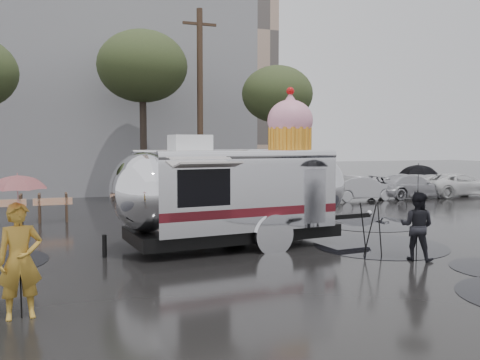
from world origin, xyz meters
name	(u,v)px	position (x,y,z in m)	size (l,w,h in m)	color
ground	(268,283)	(0.00, 0.00, 0.00)	(120.00, 120.00, 0.00)	black
puddles	(320,250)	(2.46, 2.37, 0.00)	(15.62, 11.57, 0.01)	black
grey_building	(52,82)	(-4.00, 24.00, 6.50)	(22.00, 12.00, 13.00)	slate
utility_pole	(200,104)	(2.50, 14.00, 4.62)	(1.60, 0.28, 9.00)	#473323
tree_mid	(142,67)	(0.00, 15.00, 6.34)	(4.20, 4.20, 8.03)	#382D26
tree_right	(277,95)	(6.00, 13.00, 5.06)	(3.36, 3.36, 6.42)	#382D26
barricade_row	(7,209)	(-5.55, 9.96, 0.52)	(4.30, 0.80, 1.00)	#473323
parked_cars	(391,185)	(11.78, 12.00, 0.72)	(13.20, 1.90, 1.50)	silver
airstream_trailer	(237,188)	(0.68, 3.78, 1.56)	(8.24, 3.61, 4.45)	silver
person_left	(20,261)	(-4.49, -0.54, 0.92)	(0.66, 0.44, 1.84)	gold
umbrella_pink	(18,197)	(-4.49, -0.54, 1.93)	(1.11, 1.11, 2.31)	#D07B80
person_right	(417,226)	(4.10, 0.62, 0.81)	(0.78, 0.43, 1.62)	black
umbrella_black	(418,179)	(4.10, 0.62, 1.93)	(1.11, 1.11, 2.30)	black
tripod	(371,223)	(3.41, 1.49, 0.79)	(0.54, 0.56, 1.37)	black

